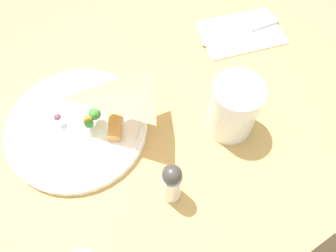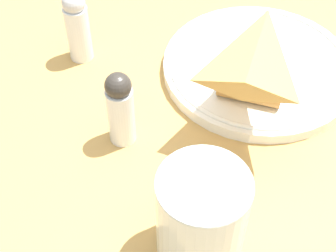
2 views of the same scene
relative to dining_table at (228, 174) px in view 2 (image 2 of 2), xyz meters
name	(u,v)px [view 2 (image 2 of 2)]	position (x,y,z in m)	size (l,w,h in m)	color
dining_table	(228,174)	(0.00, 0.00, 0.00)	(0.97, 0.69, 0.70)	tan
plate_pizza	(258,65)	(0.08, -0.05, 0.13)	(0.27, 0.27, 0.05)	white
milk_glass	(201,221)	(-0.17, 0.09, 0.17)	(0.09, 0.09, 0.12)	white
salt_shaker	(77,26)	(0.17, 0.18, 0.17)	(0.03, 0.03, 0.11)	white
pepper_shaker	(120,105)	(0.00, 0.15, 0.17)	(0.03, 0.03, 0.11)	white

